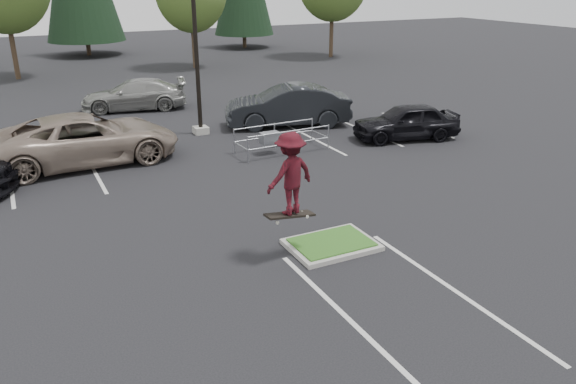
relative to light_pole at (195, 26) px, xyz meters
name	(u,v)px	position (x,y,z in m)	size (l,w,h in m)	color
ground	(331,247)	(-0.50, -12.00, -4.56)	(120.00, 120.00, 0.00)	black
grass_median	(332,244)	(-0.50, -12.00, -4.48)	(2.20, 1.60, 0.16)	#98968D
stall_lines	(205,182)	(-1.85, -5.98, -4.56)	(22.62, 17.60, 0.01)	silver
light_pole	(195,26)	(0.00, 0.00, 0.00)	(0.70, 0.60, 10.12)	#98968D
cart_corral	(273,137)	(1.60, -4.02, -3.92)	(3.63, 1.44, 1.01)	#95979D
skateboarder	(290,174)	(-1.70, -12.00, -2.38)	(1.43, 1.02, 2.17)	black
car_l_tan	(87,139)	(-5.00, -2.05, -3.64)	(3.03, 6.58, 1.83)	gray
car_r_charc	(287,106)	(4.00, -0.50, -3.63)	(1.96, 5.63, 1.85)	black
car_r_black	(407,121)	(7.50, -4.72, -3.81)	(1.78, 4.42, 1.51)	black
car_far_silver	(135,95)	(-1.48, 6.00, -3.80)	(2.13, 5.25, 1.52)	gray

